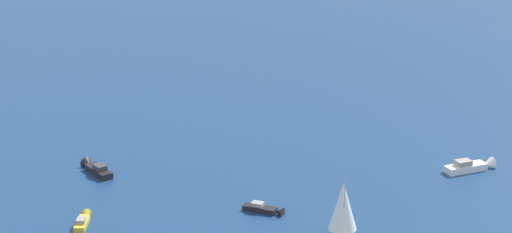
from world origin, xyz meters
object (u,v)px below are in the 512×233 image
(motorboat_mid_cluster, at_px, (265,209))
(motorboat_outer_ring_b, at_px, (96,169))
(motorboat_inshore, at_px, (472,166))
(sailboat_far_port, at_px, (343,209))
(motorboat_far_stbd, at_px, (83,221))

(motorboat_mid_cluster, bearing_deg, motorboat_outer_ring_b, 2.46)
(motorboat_inshore, bearing_deg, sailboat_far_port, 80.01)
(motorboat_inshore, bearing_deg, motorboat_mid_cluster, 58.93)
(sailboat_far_port, distance_m, motorboat_outer_ring_b, 45.32)
(motorboat_far_stbd, xyz_separation_m, motorboat_inshore, (-39.54, -49.80, 0.22))
(sailboat_far_port, height_order, motorboat_outer_ring_b, sailboat_far_port)
(sailboat_far_port, height_order, motorboat_inshore, sailboat_far_port)
(motorboat_far_stbd, distance_m, motorboat_inshore, 63.59)
(motorboat_mid_cluster, xyz_separation_m, motorboat_outer_ring_b, (31.62, 1.36, 0.12))
(sailboat_far_port, relative_size, motorboat_far_stbd, 1.57)
(motorboat_outer_ring_b, bearing_deg, motorboat_mid_cluster, -177.54)
(motorboat_inshore, relative_size, motorboat_mid_cluster, 1.32)
(sailboat_far_port, xyz_separation_m, motorboat_inshore, (-5.92, -33.62, -3.55))
(motorboat_far_stbd, distance_m, motorboat_outer_ring_b, 19.84)
(motorboat_far_stbd, xyz_separation_m, motorboat_outer_ring_b, (11.55, -16.12, 0.14))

